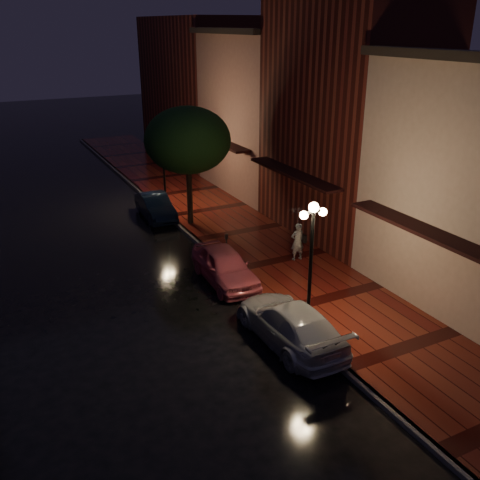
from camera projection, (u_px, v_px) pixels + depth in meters
ground at (232, 273)px, 21.92m from camera, size 120.00×120.00×0.00m
sidewalk at (279, 261)px, 22.83m from camera, size 4.50×60.00×0.15m
curb at (232, 272)px, 21.89m from camera, size 0.25×60.00×0.15m
storefront_mid at (349, 118)px, 24.44m from camera, size 5.00×8.00×11.00m
storefront_far at (264, 115)px, 31.42m from camera, size 5.00×8.00×9.00m
storefront_extra at (198, 89)px, 39.50m from camera, size 5.00×12.00×10.00m
streetlamp_near at (311, 258)px, 16.96m from camera, size 0.96×0.36×4.31m
streetlamp_far at (164, 163)px, 28.52m from camera, size 0.96×0.36×4.31m
street_tree at (188, 142)px, 25.53m from camera, size 4.16×4.16×5.80m
pink_car at (225, 266)px, 20.93m from camera, size 1.82×4.14×1.39m
navy_car at (156, 206)px, 27.94m from camera, size 1.50×3.87×1.26m
silver_car at (290, 323)px, 16.94m from camera, size 1.92×4.72×1.37m
woman_with_umbrella at (298, 226)px, 22.28m from camera, size 0.96×0.98×2.31m
parking_meter at (226, 245)px, 22.33m from camera, size 0.13×0.10×1.25m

